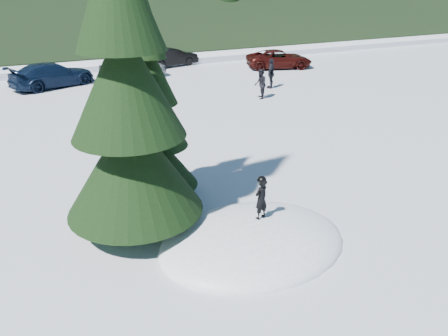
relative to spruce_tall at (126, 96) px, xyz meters
name	(u,v)px	position (x,y,z in m)	size (l,w,h in m)	color
ground	(253,243)	(2.20, -1.80, -3.32)	(200.00, 200.00, 0.00)	white
snow_mound	(253,243)	(2.20, -1.80, -3.32)	(4.48, 3.52, 0.96)	white
spruce_tall	(126,96)	(0.00, 0.00, 0.00)	(3.20, 3.20, 8.60)	black
spruce_short	(154,126)	(1.00, 1.40, -1.22)	(2.20, 2.20, 5.37)	black
child_skier	(261,199)	(2.53, -1.58, -2.34)	(0.37, 0.24, 1.00)	black
adult_0	(260,84)	(9.22, 9.67, -2.57)	(0.73, 0.57, 1.50)	black
adult_1	(271,73)	(10.97, 11.46, -2.50)	(0.96, 0.40, 1.64)	black
car_3	(52,75)	(0.07, 17.18, -2.64)	(1.91, 4.71, 1.37)	#0E1A32
car_4	(133,67)	(4.77, 17.36, -2.62)	(1.65, 4.10, 1.40)	gray
car_5	(171,57)	(8.23, 20.24, -2.67)	(1.37, 3.94, 1.30)	black
car_6	(279,59)	(14.66, 16.29, -2.70)	(2.05, 4.46, 1.24)	black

